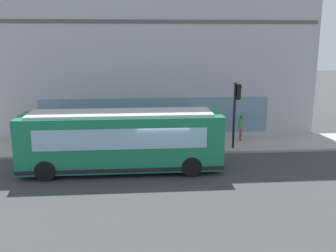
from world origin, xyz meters
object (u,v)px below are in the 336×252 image
object	(u,v)px
pedestrian_near_building_entrance	(241,126)
pedestrian_near_hydrant	(52,128)
city_bus_nearside	(122,141)
pedestrian_by_light_pole	(14,135)
fire_hydrant	(166,139)
traffic_light_near_corner	(237,103)
newspaper_vending_box	(114,140)

from	to	relation	value
pedestrian_near_building_entrance	pedestrian_near_hydrant	world-z (taller)	pedestrian_near_building_entrance
city_bus_nearside	pedestrian_by_light_pole	world-z (taller)	city_bus_nearside
fire_hydrant	pedestrian_near_building_entrance	xyz separation A→B (m)	(0.51, -4.87, 0.62)
pedestrian_by_light_pole	pedestrian_near_building_entrance	xyz separation A→B (m)	(1.51, -13.74, -0.08)
traffic_light_near_corner	pedestrian_near_hydrant	xyz separation A→B (m)	(2.22, 11.27, -1.81)
pedestrian_near_hydrant	traffic_light_near_corner	bearing A→B (deg)	-101.14
traffic_light_near_corner	pedestrian_by_light_pole	world-z (taller)	traffic_light_near_corner
pedestrian_near_building_entrance	newspaper_vending_box	bearing A→B (deg)	96.03
fire_hydrant	newspaper_vending_box	xyz separation A→B (m)	(-0.35, 3.22, 0.09)
newspaper_vending_box	pedestrian_near_building_entrance	bearing A→B (deg)	-83.97
pedestrian_near_hydrant	pedestrian_by_light_pole	bearing A→B (deg)	141.29
fire_hydrant	pedestrian_near_building_entrance	distance (m)	4.93
pedestrian_near_building_entrance	city_bus_nearside	bearing A→B (deg)	122.25
traffic_light_near_corner	pedestrian_by_light_pole	xyz separation A→B (m)	(0.10, 12.96, -1.70)
pedestrian_by_light_pole	city_bus_nearside	bearing A→B (deg)	-117.10
city_bus_nearside	pedestrian_near_hydrant	xyz separation A→B (m)	(5.32, 4.57, -0.46)
fire_hydrant	newspaper_vending_box	bearing A→B (deg)	96.12
newspaper_vending_box	city_bus_nearside	bearing A→B (deg)	-170.91
traffic_light_near_corner	city_bus_nearside	bearing A→B (deg)	114.87
fire_hydrant	traffic_light_near_corner	bearing A→B (deg)	-105.09
pedestrian_by_light_pole	newspaper_vending_box	distance (m)	5.72
city_bus_nearside	pedestrian_near_hydrant	world-z (taller)	city_bus_nearside
city_bus_nearside	traffic_light_near_corner	world-z (taller)	traffic_light_near_corner
city_bus_nearside	pedestrian_by_light_pole	distance (m)	7.05
city_bus_nearside	newspaper_vending_box	world-z (taller)	city_bus_nearside
pedestrian_near_hydrant	newspaper_vending_box	bearing A→B (deg)	-110.28
pedestrian_near_building_entrance	newspaper_vending_box	world-z (taller)	pedestrian_near_building_entrance
pedestrian_near_hydrant	newspaper_vending_box	xyz separation A→B (m)	(-1.46, -3.95, -0.49)
fire_hydrant	city_bus_nearside	bearing A→B (deg)	148.21
fire_hydrant	pedestrian_near_hydrant	bearing A→B (deg)	81.17
city_bus_nearside	traffic_light_near_corner	distance (m)	7.50
fire_hydrant	pedestrian_near_building_entrance	world-z (taller)	pedestrian_near_building_entrance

